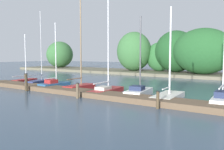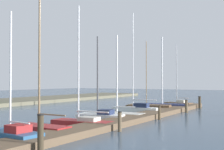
{
  "view_description": "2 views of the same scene",
  "coord_description": "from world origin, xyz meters",
  "px_view_note": "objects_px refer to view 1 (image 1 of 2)",
  "views": [
    {
      "loc": [
        8.12,
        0.86,
        2.97
      ],
      "look_at": [
        -1.43,
        14.89,
        1.52
      ],
      "focal_mm": 38.72,
      "sensor_mm": 36.0,
      "label": 1
    },
    {
      "loc": [
        -16.71,
        4.92,
        2.64
      ],
      "look_at": [
        1.17,
        15.84,
        3.09
      ],
      "focal_mm": 48.42,
      "sensor_mm": 36.0,
      "label": 2
    }
  ],
  "objects_px": {
    "sailboat_3": "(81,85)",
    "mooring_piling_1": "(26,82)",
    "mooring_piling_2": "(77,91)",
    "sailboat_6": "(169,95)",
    "sailboat_2": "(55,84)",
    "sailboat_7": "(222,98)",
    "sailboat_5": "(139,91)",
    "sailboat_1": "(41,81)",
    "sailboat_4": "(107,89)",
    "mooring_piling_3": "(158,100)",
    "sailboat_0": "(26,80)"
  },
  "relations": [
    {
      "from": "sailboat_3",
      "to": "mooring_piling_1",
      "type": "bearing_deg",
      "value": 133.96
    },
    {
      "from": "mooring_piling_2",
      "to": "sailboat_6",
      "type": "bearing_deg",
      "value": 31.04
    },
    {
      "from": "sailboat_2",
      "to": "sailboat_7",
      "type": "height_order",
      "value": "sailboat_7"
    },
    {
      "from": "mooring_piling_1",
      "to": "sailboat_7",
      "type": "bearing_deg",
      "value": 13.18
    },
    {
      "from": "mooring_piling_1",
      "to": "sailboat_5",
      "type": "bearing_deg",
      "value": 20.17
    },
    {
      "from": "mooring_piling_2",
      "to": "sailboat_7",
      "type": "bearing_deg",
      "value": 21.95
    },
    {
      "from": "sailboat_3",
      "to": "sailboat_6",
      "type": "height_order",
      "value": "sailboat_3"
    },
    {
      "from": "sailboat_1",
      "to": "sailboat_3",
      "type": "distance_m",
      "value": 5.58
    },
    {
      "from": "sailboat_5",
      "to": "mooring_piling_2",
      "type": "bearing_deg",
      "value": 129.47
    },
    {
      "from": "sailboat_3",
      "to": "sailboat_7",
      "type": "xyz_separation_m",
      "value": [
        11.01,
        0.21,
        0.01
      ]
    },
    {
      "from": "sailboat_2",
      "to": "sailboat_6",
      "type": "relative_size",
      "value": 0.94
    },
    {
      "from": "sailboat_4",
      "to": "mooring_piling_3",
      "type": "relative_size",
      "value": 7.27
    },
    {
      "from": "sailboat_7",
      "to": "mooring_piling_2",
      "type": "bearing_deg",
      "value": 107.56
    },
    {
      "from": "sailboat_5",
      "to": "mooring_piling_3",
      "type": "height_order",
      "value": "sailboat_5"
    },
    {
      "from": "sailboat_1",
      "to": "sailboat_2",
      "type": "distance_m",
      "value": 3.38
    },
    {
      "from": "sailboat_4",
      "to": "mooring_piling_3",
      "type": "xyz_separation_m",
      "value": [
        5.34,
        -2.72,
        0.17
      ]
    },
    {
      "from": "mooring_piling_1",
      "to": "sailboat_1",
      "type": "bearing_deg",
      "value": 124.77
    },
    {
      "from": "sailboat_0",
      "to": "mooring_piling_1",
      "type": "xyz_separation_m",
      "value": [
        5.08,
        -3.64,
        0.44
      ]
    },
    {
      "from": "sailboat_2",
      "to": "sailboat_4",
      "type": "height_order",
      "value": "sailboat_4"
    },
    {
      "from": "sailboat_0",
      "to": "sailboat_1",
      "type": "height_order",
      "value": "sailboat_1"
    },
    {
      "from": "sailboat_1",
      "to": "sailboat_6",
      "type": "bearing_deg",
      "value": -104.5
    },
    {
      "from": "sailboat_4",
      "to": "sailboat_3",
      "type": "bearing_deg",
      "value": 79.16
    },
    {
      "from": "sailboat_1",
      "to": "sailboat_4",
      "type": "relative_size",
      "value": 1.0
    },
    {
      "from": "sailboat_5",
      "to": "sailboat_6",
      "type": "height_order",
      "value": "sailboat_6"
    },
    {
      "from": "sailboat_3",
      "to": "sailboat_5",
      "type": "relative_size",
      "value": 1.33
    },
    {
      "from": "sailboat_0",
      "to": "sailboat_4",
      "type": "bearing_deg",
      "value": -102.33
    },
    {
      "from": "sailboat_2",
      "to": "sailboat_6",
      "type": "bearing_deg",
      "value": -82.89
    },
    {
      "from": "sailboat_3",
      "to": "mooring_piling_1",
      "type": "relative_size",
      "value": 5.26
    },
    {
      "from": "sailboat_0",
      "to": "sailboat_1",
      "type": "distance_m",
      "value": 2.63
    },
    {
      "from": "sailboat_1",
      "to": "sailboat_2",
      "type": "bearing_deg",
      "value": -121.63
    },
    {
      "from": "sailboat_3",
      "to": "mooring_piling_2",
      "type": "xyz_separation_m",
      "value": [
        2.57,
        -3.2,
        0.14
      ]
    },
    {
      "from": "sailboat_3",
      "to": "mooring_piling_3",
      "type": "relative_size",
      "value": 7.69
    },
    {
      "from": "sailboat_7",
      "to": "mooring_piling_1",
      "type": "xyz_separation_m",
      "value": [
        -14.12,
        -3.31,
        0.32
      ]
    },
    {
      "from": "sailboat_0",
      "to": "sailboat_2",
      "type": "xyz_separation_m",
      "value": [
        5.82,
        -1.21,
        0.06
      ]
    },
    {
      "from": "mooring_piling_2",
      "to": "sailboat_3",
      "type": "bearing_deg",
      "value": 128.76
    },
    {
      "from": "sailboat_3",
      "to": "sailboat_4",
      "type": "relative_size",
      "value": 1.06
    },
    {
      "from": "sailboat_2",
      "to": "sailboat_1",
      "type": "bearing_deg",
      "value": 74.37
    },
    {
      "from": "sailboat_2",
      "to": "mooring_piling_1",
      "type": "bearing_deg",
      "value": 166.52
    },
    {
      "from": "sailboat_4",
      "to": "sailboat_5",
      "type": "bearing_deg",
      "value": -85.59
    },
    {
      "from": "sailboat_0",
      "to": "sailboat_1",
      "type": "relative_size",
      "value": 0.71
    },
    {
      "from": "sailboat_4",
      "to": "sailboat_7",
      "type": "distance_m",
      "value": 8.05
    },
    {
      "from": "mooring_piling_1",
      "to": "mooring_piling_3",
      "type": "height_order",
      "value": "mooring_piling_1"
    },
    {
      "from": "sailboat_6",
      "to": "sailboat_5",
      "type": "bearing_deg",
      "value": 83.12
    },
    {
      "from": "sailboat_2",
      "to": "sailboat_7",
      "type": "xyz_separation_m",
      "value": [
        13.38,
        0.88,
        0.06
      ]
    },
    {
      "from": "sailboat_0",
      "to": "sailboat_3",
      "type": "bearing_deg",
      "value": -101.67
    },
    {
      "from": "sailboat_6",
      "to": "mooring_piling_1",
      "type": "height_order",
      "value": "sailboat_6"
    },
    {
      "from": "sailboat_3",
      "to": "mooring_piling_3",
      "type": "distance_m",
      "value": 8.86
    },
    {
      "from": "sailboat_6",
      "to": "mooring_piling_2",
      "type": "distance_m",
      "value": 6.12
    },
    {
      "from": "sailboat_7",
      "to": "sailboat_6",
      "type": "bearing_deg",
      "value": 90.13
    },
    {
      "from": "mooring_piling_1",
      "to": "mooring_piling_2",
      "type": "height_order",
      "value": "mooring_piling_1"
    }
  ]
}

